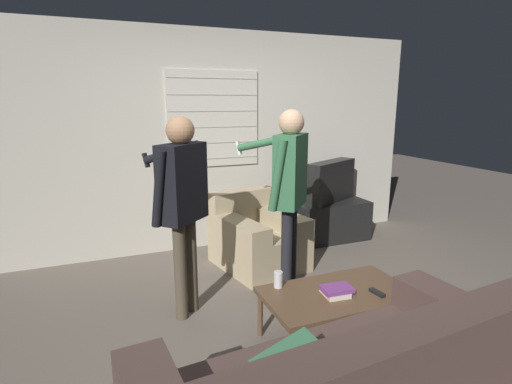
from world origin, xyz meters
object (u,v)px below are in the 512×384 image
object	(u,v)px
person_right_standing	(289,181)
soda_can	(278,279)
book_stack	(336,291)
tv	(331,181)
person_left_standing	(182,193)
armchair_beige	(256,238)
coffee_table	(337,296)
spare_remote	(377,293)

from	to	relation	value
person_right_standing	soda_can	world-z (taller)	person_right_standing
person_right_standing	soda_can	size ratio (longest dim) A/B	13.37
book_stack	soda_can	world-z (taller)	soda_can
tv	person_left_standing	world-z (taller)	person_left_standing
armchair_beige	tv	bearing A→B (deg)	-172.27
coffee_table	spare_remote	bearing A→B (deg)	-29.38
person_right_standing	book_stack	distance (m)	1.06
soda_can	spare_remote	world-z (taller)	soda_can
tv	person_left_standing	bearing A→B (deg)	1.87
tv	person_right_standing	size ratio (longest dim) A/B	0.50
armchair_beige	spare_remote	size ratio (longest dim) A/B	7.82
armchair_beige	tv	size ratio (longest dim) A/B	1.24
book_stack	coffee_table	bearing A→B (deg)	44.85
soda_can	person_right_standing	bearing A→B (deg)	57.84
book_stack	person_right_standing	bearing A→B (deg)	88.07
coffee_table	soda_can	distance (m)	0.45
book_stack	spare_remote	size ratio (longest dim) A/B	1.70
person_right_standing	spare_remote	size ratio (longest dim) A/B	12.61
armchair_beige	spare_remote	world-z (taller)	armchair_beige
book_stack	spare_remote	bearing A→B (deg)	-18.94
tv	soda_can	world-z (taller)	tv
person_right_standing	book_stack	bearing A→B (deg)	-138.51
person_right_standing	soda_can	distance (m)	0.91
person_left_standing	spare_remote	distance (m)	1.65
person_left_standing	soda_can	bearing A→B (deg)	-85.92
book_stack	person_left_standing	bearing A→B (deg)	137.52
person_right_standing	book_stack	world-z (taller)	person_right_standing
person_left_standing	spare_remote	world-z (taller)	person_left_standing
armchair_beige	tv	xyz separation A→B (m)	(1.18, 0.43, 0.45)
armchair_beige	book_stack	xyz separation A→B (m)	(-0.02, -1.58, 0.12)
armchair_beige	person_right_standing	distance (m)	1.07
person_left_standing	book_stack	distance (m)	1.39
tv	spare_remote	bearing A→B (deg)	39.34
tv	armchair_beige	bearing A→B (deg)	-7.16
person_left_standing	armchair_beige	bearing A→B (deg)	-3.19
soda_can	spare_remote	distance (m)	0.72
tv	spare_remote	world-z (taller)	tv
tv	spare_remote	size ratio (longest dim) A/B	6.31
person_right_standing	soda_can	xyz separation A→B (m)	(-0.36, -0.57, -0.62)
armchair_beige	soda_can	size ratio (longest dim) A/B	8.29
book_stack	soda_can	xyz separation A→B (m)	(-0.33, 0.27, 0.03)
armchair_beige	person_left_standing	distance (m)	1.40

